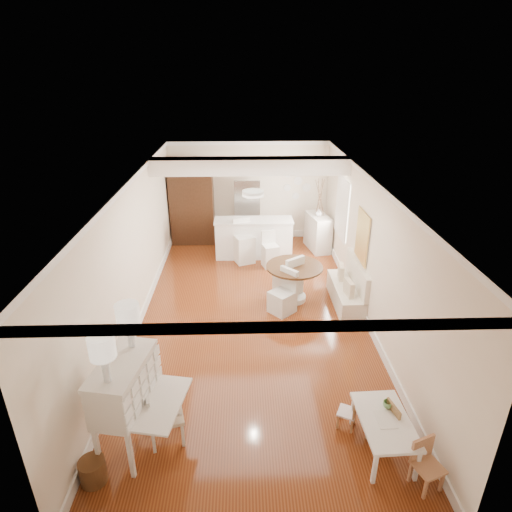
{
  "coord_description": "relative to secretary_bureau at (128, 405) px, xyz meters",
  "views": [
    {
      "loc": [
        -0.17,
        -7.42,
        4.71
      ],
      "look_at": [
        0.07,
        0.3,
        1.25
      ],
      "focal_mm": 30.0,
      "sensor_mm": 36.0,
      "label": 1
    }
  ],
  "objects": [
    {
      "name": "room",
      "position": [
        1.74,
        3.43,
        1.3
      ],
      "size": [
        9.0,
        9.04,
        2.82
      ],
      "color": "brown",
      "rests_on": "ground"
    },
    {
      "name": "secretary_bureau",
      "position": [
        0.0,
        0.0,
        0.0
      ],
      "size": [
        1.24,
        1.26,
        1.36
      ],
      "primitive_type": "cube",
      "rotation": [
        0.0,
        0.0,
        -0.18
      ],
      "color": "white",
      "rests_on": "ground"
    },
    {
      "name": "gustavian_armchair",
      "position": [
        0.45,
        0.08,
        -0.25
      ],
      "size": [
        0.6,
        0.6,
        0.86
      ],
      "primitive_type": "cube",
      "rotation": [
        0.0,
        0.0,
        1.82
      ],
      "color": "beige",
      "rests_on": "ground"
    },
    {
      "name": "wicker_basket",
      "position": [
        -0.35,
        -0.55,
        -0.52
      ],
      "size": [
        0.4,
        0.4,
        0.32
      ],
      "primitive_type": "cylinder",
      "rotation": [
        0.0,
        0.0,
        0.29
      ],
      "color": "#58361B",
      "rests_on": "ground"
    },
    {
      "name": "kids_table",
      "position": [
        3.33,
        -0.2,
        -0.42
      ],
      "size": [
        0.68,
        1.08,
        0.53
      ],
      "primitive_type": "cube",
      "rotation": [
        0.0,
        0.0,
        0.04
      ],
      "color": "white",
      "rests_on": "ground"
    },
    {
      "name": "kids_chair_a",
      "position": [
        3.34,
        -0.1,
        -0.36
      ],
      "size": [
        0.38,
        0.38,
        0.65
      ],
      "primitive_type": "cube",
      "rotation": [
        0.0,
        0.0,
        -1.34
      ],
      "color": "olive",
      "rests_on": "ground"
    },
    {
      "name": "kids_chair_b",
      "position": [
        2.96,
        0.22,
        -0.42
      ],
      "size": [
        0.34,
        0.34,
        0.52
      ],
      "primitive_type": "cube",
      "rotation": [
        0.0,
        0.0,
        -2.03
      ],
      "color": "#A4744A",
      "rests_on": "ground"
    },
    {
      "name": "kids_chair_c",
      "position": [
        3.7,
        -0.76,
        -0.35
      ],
      "size": [
        0.41,
        0.41,
        0.67
      ],
      "primitive_type": "cube",
      "rotation": [
        0.0,
        0.0,
        0.37
      ],
      "color": "#B77A53",
      "rests_on": "ground"
    },
    {
      "name": "banquette",
      "position": [
        3.69,
        3.61,
        -0.19
      ],
      "size": [
        0.52,
        1.6,
        0.98
      ],
      "primitive_type": "cube",
      "color": "silver",
      "rests_on": "ground"
    },
    {
      "name": "dining_table",
      "position": [
        2.6,
        3.82,
        -0.27
      ],
      "size": [
        1.33,
        1.33,
        0.82
      ],
      "primitive_type": "cylinder",
      "rotation": [
        0.0,
        0.0,
        -0.12
      ],
      "color": "#4B2D18",
      "rests_on": "ground"
    },
    {
      "name": "slip_chair_near",
      "position": [
        2.31,
        3.33,
        -0.22
      ],
      "size": [
        0.64,
        0.64,
        0.93
      ],
      "primitive_type": "cube",
      "rotation": [
        0.0,
        0.0,
        -0.83
      ],
      "color": "silver",
      "rests_on": "ground"
    },
    {
      "name": "slip_chair_far",
      "position": [
        2.49,
        3.99,
        -0.18
      ],
      "size": [
        0.67,
        0.68,
        1.0
      ],
      "primitive_type": "cube",
      "rotation": [
        0.0,
        0.0,
        -2.52
      ],
      "color": "silver",
      "rests_on": "ground"
    },
    {
      "name": "breakfast_counter",
      "position": [
        1.8,
        6.21,
        -0.17
      ],
      "size": [
        2.05,
        0.65,
        1.03
      ],
      "primitive_type": "cube",
      "color": "white",
      "rests_on": "ground"
    },
    {
      "name": "bar_stool_left",
      "position": [
        1.54,
        5.84,
        -0.11
      ],
      "size": [
        0.59,
        0.59,
        1.14
      ],
      "primitive_type": "cube",
      "rotation": [
        0.0,
        0.0,
        0.37
      ],
      "color": "white",
      "rests_on": "ground"
    },
    {
      "name": "bar_stool_right",
      "position": [
        2.2,
        5.54,
        -0.22
      ],
      "size": [
        0.46,
        0.46,
        0.92
      ],
      "primitive_type": "cube",
      "rotation": [
        0.0,
        0.0,
        0.29
      ],
      "color": "white",
      "rests_on": "ground"
    },
    {
      "name": "pantry_cabinet",
      "position": [
        0.1,
        7.29,
        0.47
      ],
      "size": [
        1.2,
        0.6,
        2.3
      ],
      "primitive_type": "cube",
      "color": "#381E11",
      "rests_on": "ground"
    },
    {
      "name": "fridge",
      "position": [
        2.0,
        7.26,
        0.22
      ],
      "size": [
        0.75,
        0.65,
        1.8
      ],
      "primitive_type": "imported",
      "color": "silver",
      "rests_on": "ground"
    },
    {
      "name": "sideboard",
      "position": [
        3.58,
        6.65,
        -0.19
      ],
      "size": [
        0.65,
        1.09,
        0.98
      ],
      "primitive_type": "cube",
      "rotation": [
        0.0,
        0.0,
        0.2
      ],
      "color": "beige",
      "rests_on": "ground"
    },
    {
      "name": "pencil_cup",
      "position": [
        3.42,
        0.01,
        -0.1
      ],
      "size": [
        0.14,
        0.14,
        0.1
      ],
      "primitive_type": "imported",
      "rotation": [
        0.0,
        0.0,
        0.16
      ],
      "color": "#6DA962",
      "rests_on": "kids_table"
    },
    {
      "name": "branch_vase",
      "position": [
        3.57,
        6.62,
        0.39
      ],
      "size": [
        0.23,
        0.23,
        0.18
      ],
      "primitive_type": "imported",
      "rotation": [
        0.0,
        0.0,
        0.4
      ],
      "color": "white",
      "rests_on": "sideboard"
    }
  ]
}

